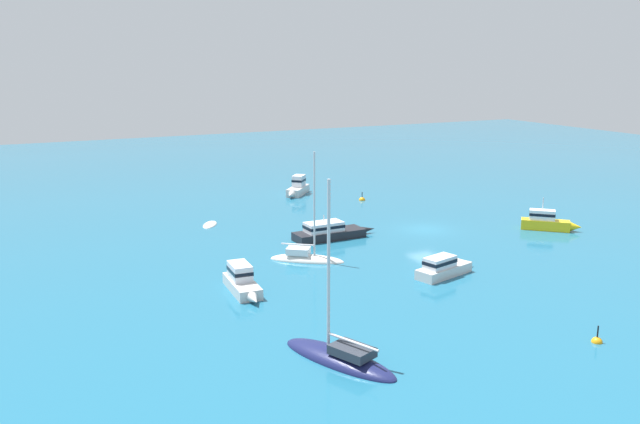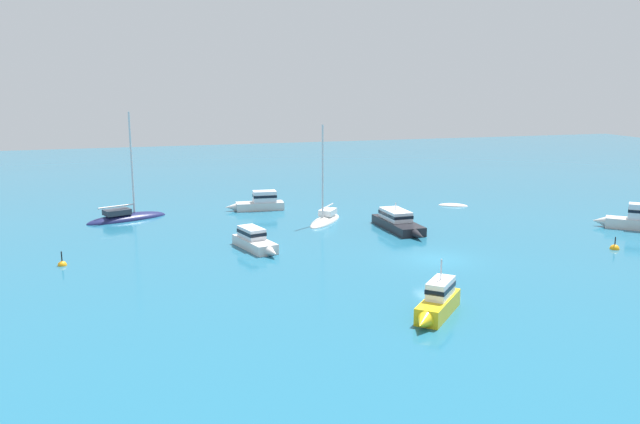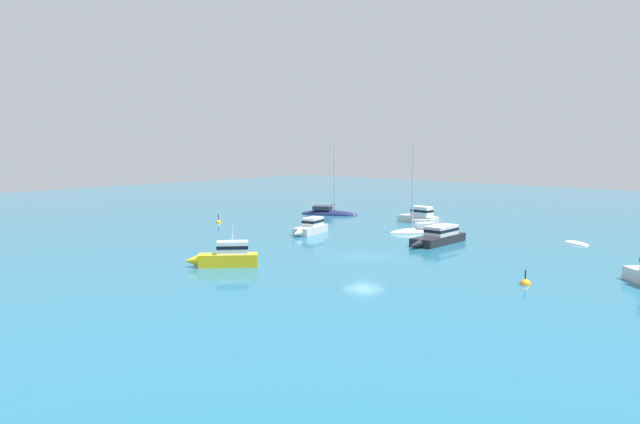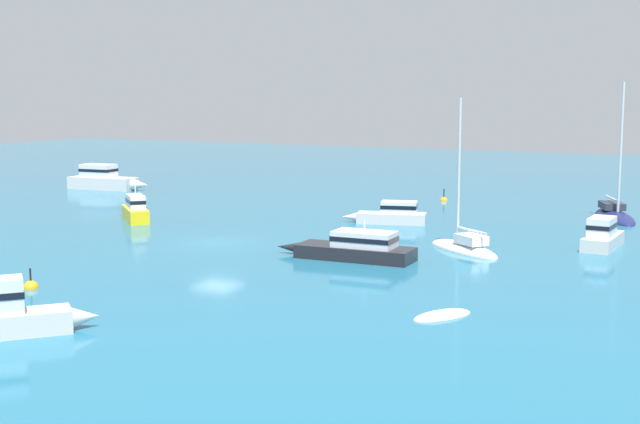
% 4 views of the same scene
% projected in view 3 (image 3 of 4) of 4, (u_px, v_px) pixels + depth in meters
% --- Properties ---
extents(ground_plane, '(160.00, 160.00, 0.00)m').
position_uv_depth(ground_plane, '(364.00, 256.00, 48.59)').
color(ground_plane, '#1E607F').
extents(powerboat, '(7.47, 2.16, 2.05)m').
position_uv_depth(powerboat, '(438.00, 236.00, 54.49)').
color(powerboat, black).
rests_on(powerboat, ground).
extents(skiff, '(2.32, 2.90, 0.44)m').
position_uv_depth(skiff, '(577.00, 244.00, 54.35)').
color(skiff, silver).
rests_on(skiff, ground).
extents(launch, '(5.52, 2.58, 1.45)m').
position_uv_depth(launch, '(311.00, 227.00, 60.35)').
color(launch, silver).
rests_on(launch, ground).
extents(motor_cruiser_1, '(1.75, 5.35, 1.73)m').
position_uv_depth(motor_cruiser_1, '(418.00, 216.00, 68.38)').
color(motor_cruiser_1, silver).
rests_on(motor_cruiser_1, ground).
extents(ketch, '(4.41, 7.13, 9.57)m').
position_uv_depth(ketch, '(329.00, 214.00, 75.42)').
color(ketch, '#191E4C').
rests_on(ketch, ground).
extents(powerboat_1, '(4.35, 4.18, 2.84)m').
position_uv_depth(powerboat_1, '(226.00, 256.00, 44.62)').
color(powerboat_1, yellow).
rests_on(powerboat_1, ground).
extents(sloop, '(5.36, 4.61, 8.57)m').
position_uv_depth(sloop, '(419.00, 231.00, 60.83)').
color(sloop, silver).
rests_on(sloop, ground).
extents(channel_buoy, '(0.66, 0.66, 1.20)m').
position_uv_depth(channel_buoy, '(525.00, 284.00, 39.16)').
color(channel_buoy, orange).
rests_on(channel_buoy, ground).
extents(mooring_buoy, '(0.58, 0.58, 1.22)m').
position_uv_depth(mooring_buoy, '(218.00, 222.00, 68.25)').
color(mooring_buoy, orange).
rests_on(mooring_buoy, ground).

